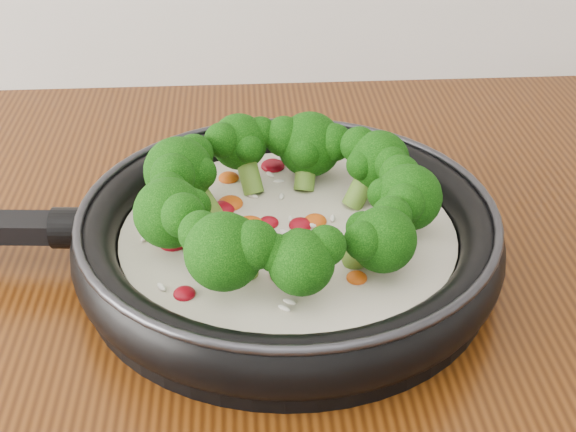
{
  "coord_description": "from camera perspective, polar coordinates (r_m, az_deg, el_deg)",
  "views": [
    {
      "loc": [
        -0.09,
        0.57,
        1.28
      ],
      "look_at": [
        -0.05,
        1.1,
        0.95
      ],
      "focal_mm": 48.39,
      "sensor_mm": 36.0,
      "label": 1
    }
  ],
  "objects": [
    {
      "name": "skillet",
      "position": [
        0.63,
        -0.38,
        -0.91
      ],
      "size": [
        0.55,
        0.37,
        0.1
      ],
      "color": "black",
      "rests_on": "counter"
    }
  ]
}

